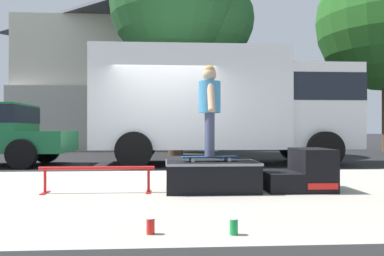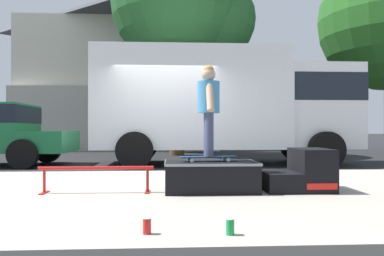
{
  "view_description": "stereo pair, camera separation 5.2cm",
  "coord_description": "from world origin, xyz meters",
  "px_view_note": "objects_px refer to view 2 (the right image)",
  "views": [
    {
      "loc": [
        0.07,
        -8.19,
        0.95
      ],
      "look_at": [
        0.51,
        -1.24,
        0.98
      ],
      "focal_mm": 35.84,
      "sensor_mm": 36.0,
      "label": 1
    },
    {
      "loc": [
        0.12,
        -8.2,
        0.95
      ],
      "look_at": [
        0.51,
        -1.24,
        0.98
      ],
      "focal_mm": 35.84,
      "sensor_mm": 36.0,
      "label": 2
    }
  ],
  "objects_px": {
    "skate_box": "(211,175)",
    "skater_kid": "(209,103)",
    "skateboard": "(209,157)",
    "soda_can": "(147,226)",
    "street_tree_neighbour": "(185,7)",
    "soda_can_b": "(230,227)",
    "box_truck": "(226,102)",
    "kicker_ramp": "(301,173)",
    "grind_rail": "(96,173)"
  },
  "relations": [
    {
      "from": "skater_kid",
      "to": "soda_can",
      "type": "distance_m",
      "value": 2.5
    },
    {
      "from": "grind_rail",
      "to": "street_tree_neighbour",
      "type": "bearing_deg",
      "value": 80.51
    },
    {
      "from": "kicker_ramp",
      "to": "skateboard",
      "type": "distance_m",
      "value": 1.3
    },
    {
      "from": "street_tree_neighbour",
      "to": "soda_can_b",
      "type": "bearing_deg",
      "value": -90.24
    },
    {
      "from": "grind_rail",
      "to": "soda_can_b",
      "type": "distance_m",
      "value": 2.55
    },
    {
      "from": "skater_kid",
      "to": "soda_can",
      "type": "relative_size",
      "value": 9.86
    },
    {
      "from": "skateboard",
      "to": "soda_can",
      "type": "relative_size",
      "value": 6.34
    },
    {
      "from": "grind_rail",
      "to": "street_tree_neighbour",
      "type": "xyz_separation_m",
      "value": [
        1.49,
        8.92,
        5.05
      ]
    },
    {
      "from": "skate_box",
      "to": "skateboard",
      "type": "height_order",
      "value": "skateboard"
    },
    {
      "from": "skate_box",
      "to": "kicker_ramp",
      "type": "distance_m",
      "value": 1.25
    },
    {
      "from": "box_truck",
      "to": "street_tree_neighbour",
      "type": "xyz_separation_m",
      "value": [
        -1.0,
        3.61,
        3.74
      ]
    },
    {
      "from": "soda_can_b",
      "to": "box_truck",
      "type": "xyz_separation_m",
      "value": [
        1.04,
        7.4,
        1.52
      ]
    },
    {
      "from": "kicker_ramp",
      "to": "skate_box",
      "type": "bearing_deg",
      "value": 179.98
    },
    {
      "from": "skate_box",
      "to": "soda_can",
      "type": "distance_m",
      "value": 2.22
    },
    {
      "from": "skate_box",
      "to": "soda_can",
      "type": "height_order",
      "value": "skate_box"
    },
    {
      "from": "grind_rail",
      "to": "skate_box",
      "type": "bearing_deg",
      "value": 2.51
    },
    {
      "from": "skater_kid",
      "to": "soda_can_b",
      "type": "height_order",
      "value": "skater_kid"
    },
    {
      "from": "soda_can_b",
      "to": "street_tree_neighbour",
      "type": "distance_m",
      "value": 12.2
    },
    {
      "from": "kicker_ramp",
      "to": "soda_can",
      "type": "distance_m",
      "value": 2.89
    },
    {
      "from": "skate_box",
      "to": "grind_rail",
      "type": "xyz_separation_m",
      "value": [
        -1.52,
        -0.07,
        0.05
      ]
    },
    {
      "from": "kicker_ramp",
      "to": "box_truck",
      "type": "relative_size",
      "value": 0.13
    },
    {
      "from": "skate_box",
      "to": "kicker_ramp",
      "type": "bearing_deg",
      "value": -0.02
    },
    {
      "from": "grind_rail",
      "to": "kicker_ramp",
      "type": "bearing_deg",
      "value": 1.37
    },
    {
      "from": "skateboard",
      "to": "soda_can",
      "type": "xyz_separation_m",
      "value": [
        -0.7,
        -2.12,
        -0.39
      ]
    },
    {
      "from": "skateboard",
      "to": "soda_can",
      "type": "bearing_deg",
      "value": -108.39
    },
    {
      "from": "kicker_ramp",
      "to": "grind_rail",
      "type": "distance_m",
      "value": 2.77
    },
    {
      "from": "skate_box",
      "to": "skater_kid",
      "type": "distance_m",
      "value": 0.98
    },
    {
      "from": "skate_box",
      "to": "soda_can_b",
      "type": "xyz_separation_m",
      "value": [
        -0.07,
        -2.16,
        -0.15
      ]
    },
    {
      "from": "skate_box",
      "to": "kicker_ramp",
      "type": "height_order",
      "value": "kicker_ramp"
    },
    {
      "from": "skate_box",
      "to": "soda_can",
      "type": "xyz_separation_m",
      "value": [
        -0.73,
        -2.1,
        -0.15
      ]
    },
    {
      "from": "skate_box",
      "to": "skater_kid",
      "type": "relative_size",
      "value": 1.0
    },
    {
      "from": "grind_rail",
      "to": "soda_can",
      "type": "bearing_deg",
      "value": -68.8
    },
    {
      "from": "skate_box",
      "to": "box_truck",
      "type": "bearing_deg",
      "value": 79.51
    },
    {
      "from": "grind_rail",
      "to": "skateboard",
      "type": "xyz_separation_m",
      "value": [
        1.49,
        0.09,
        0.19
      ]
    },
    {
      "from": "skater_kid",
      "to": "street_tree_neighbour",
      "type": "xyz_separation_m",
      "value": [
        -0.0,
        8.83,
        4.12
      ]
    },
    {
      "from": "box_truck",
      "to": "kicker_ramp",
      "type": "bearing_deg",
      "value": -86.91
    },
    {
      "from": "soda_can_b",
      "to": "street_tree_neighbour",
      "type": "height_order",
      "value": "street_tree_neighbour"
    },
    {
      "from": "soda_can",
      "to": "box_truck",
      "type": "distance_m",
      "value": 7.68
    },
    {
      "from": "skater_kid",
      "to": "kicker_ramp",
      "type": "bearing_deg",
      "value": -0.92
    },
    {
      "from": "skateboard",
      "to": "street_tree_neighbour",
      "type": "height_order",
      "value": "street_tree_neighbour"
    },
    {
      "from": "skater_kid",
      "to": "street_tree_neighbour",
      "type": "relative_size",
      "value": 0.16
    },
    {
      "from": "skater_kid",
      "to": "box_truck",
      "type": "distance_m",
      "value": 5.33
    },
    {
      "from": "grind_rail",
      "to": "box_truck",
      "type": "height_order",
      "value": "box_truck"
    },
    {
      "from": "box_truck",
      "to": "street_tree_neighbour",
      "type": "bearing_deg",
      "value": 105.42
    },
    {
      "from": "box_truck",
      "to": "soda_can",
      "type": "bearing_deg",
      "value": -103.04
    },
    {
      "from": "soda_can_b",
      "to": "skater_kid",
      "type": "bearing_deg",
      "value": 88.78
    },
    {
      "from": "skateboard",
      "to": "skater_kid",
      "type": "xyz_separation_m",
      "value": [
        0.0,
        -0.0,
        0.74
      ]
    },
    {
      "from": "skate_box",
      "to": "soda_can_b",
      "type": "height_order",
      "value": "skate_box"
    },
    {
      "from": "soda_can_b",
      "to": "street_tree_neighbour",
      "type": "xyz_separation_m",
      "value": [
        0.05,
        11.01,
        5.25
      ]
    },
    {
      "from": "soda_can_b",
      "to": "skate_box",
      "type": "bearing_deg",
      "value": 88.09
    }
  ]
}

